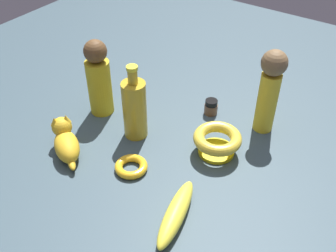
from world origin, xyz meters
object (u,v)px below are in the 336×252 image
Objects in this scene: nail_polish_jar at (211,107)px; person_figure_adult at (270,88)px; banana at (176,213)px; person_figure_child at (99,79)px; bangle at (131,167)px; bowl at (217,140)px; cat_figurine at (66,141)px; bottle_tall at (135,108)px.

person_figure_adult is at bearing -81.84° from nail_polish_jar.
person_figure_child reaches higher than banana.
person_figure_adult is (0.34, -0.20, 0.13)m from bangle.
bowl is at bearing -85.06° from person_figure_child.
cat_figurine reaches higher than nail_polish_jar.
cat_figurine is 0.60× the size of person_figure_child.
person_figure_child is (-0.20, 0.43, -0.02)m from person_figure_adult.
bangle is 0.33m from nail_polish_jar.
cat_figurine is 0.70× the size of banana.
person_figure_adult is at bearing -51.14° from bottle_tall.
cat_figurine is 0.36m from banana.
bowl is at bearing -39.07° from bangle.
bottle_tall is at bearing 33.14° from bangle.
cat_figurine is at bearing 103.96° from bangle.
person_figure_adult is at bearing -16.95° from banana.
cat_figurine is 1.11× the size of bowl.
person_figure_child is (0.19, 0.05, 0.08)m from cat_figurine.
person_figure_adult is (0.39, -0.39, 0.10)m from cat_figurine.
person_figure_adult reaches higher than bangle.
bangle is 0.19m from cat_figurine.
bowl is at bearing -74.69° from bottle_tall.
banana is 1.57× the size of bowl.
bottle_tall is (0.12, 0.08, 0.08)m from bangle.
bottle_tall reaches higher than bangle.
banana is (-0.41, 0.02, -0.11)m from person_figure_adult.
cat_figurine is at bearing 135.34° from person_figure_adult.
bottle_tall reaches higher than cat_figurine.
bangle is 0.42m from person_figure_adult.
person_figure_child is at bearing 57.33° from bangle.
nail_polish_jar is 0.34m from person_figure_child.
banana is 0.47m from person_figure_child.
nail_polish_jar is 0.41m from banana.
bottle_tall is (-0.20, 0.12, 0.07)m from nail_polish_jar.
bowl is (0.22, -0.33, 0.00)m from cat_figurine.
nail_polish_jar is 0.19× the size of person_figure_adult.
bowl is (0.25, 0.03, 0.02)m from banana.
nail_polish_jar is 0.17m from bowl.
bottle_tall is at bearing 148.73° from nail_polish_jar.
bowl is at bearing -5.64° from banana.
nail_polish_jar is 0.43m from cat_figurine.
cat_figurine is 0.57× the size of person_figure_adult.
person_figure_adult is 0.43m from banana.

